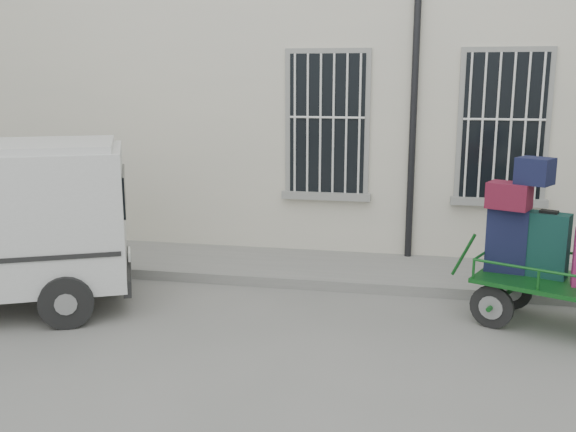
{
  "coord_description": "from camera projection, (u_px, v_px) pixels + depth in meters",
  "views": [
    {
      "loc": [
        0.97,
        -7.29,
        2.97
      ],
      "look_at": [
        -0.65,
        1.0,
        1.15
      ],
      "focal_mm": 40.0,
      "sensor_mm": 36.0,
      "label": 1
    }
  ],
  "objects": [
    {
      "name": "sidewalk",
      "position": [
        344.0,
        270.0,
        9.89
      ],
      "size": [
        24.0,
        1.7,
        0.15
      ],
      "primitive_type": "cube",
      "color": "slate",
      "rests_on": "ground"
    },
    {
      "name": "ground",
      "position": [
        325.0,
        328.0,
        7.8
      ],
      "size": [
        80.0,
        80.0,
        0.0
      ],
      "primitive_type": "plane",
      "color": "slate",
      "rests_on": "ground"
    },
    {
      "name": "building",
      "position": [
        366.0,
        77.0,
        12.44
      ],
      "size": [
        24.0,
        5.15,
        6.0
      ],
      "color": "beige",
      "rests_on": "ground"
    }
  ]
}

